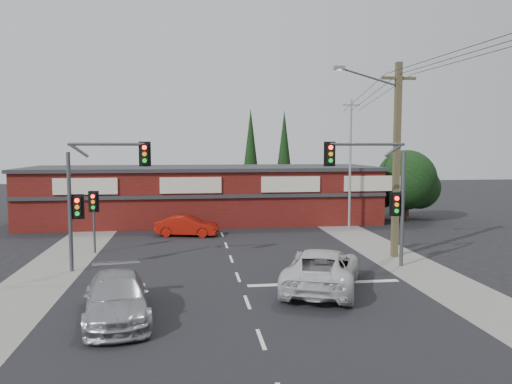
{
  "coord_description": "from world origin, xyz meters",
  "views": [
    {
      "loc": [
        -2.04,
        -21.48,
        5.73
      ],
      "look_at": [
        1.21,
        3.0,
        3.49
      ],
      "focal_mm": 35.0,
      "sensor_mm": 36.0,
      "label": 1
    }
  ],
  "objects": [
    {
      "name": "road_strip",
      "position": [
        0.0,
        5.0,
        0.01
      ],
      "size": [
        14.0,
        70.0,
        0.01
      ],
      "primitive_type": "cube",
      "color": "black",
      "rests_on": "ground"
    },
    {
      "name": "tree_cluster",
      "position": [
        14.69,
        15.44,
        2.9
      ],
      "size": [
        5.9,
        5.1,
        5.5
      ],
      "color": "#2D2116",
      "rests_on": "ground"
    },
    {
      "name": "verge_right",
      "position": [
        8.5,
        5.0,
        0.01
      ],
      "size": [
        3.0,
        70.0,
        0.02
      ],
      "primitive_type": "cube",
      "color": "gray",
      "rests_on": "ground"
    },
    {
      "name": "white_suv",
      "position": [
        3.21,
        -2.24,
        0.82
      ],
      "size": [
        4.66,
        6.47,
        1.64
      ],
      "primitive_type": "imported",
      "rotation": [
        0.0,
        0.0,
        2.77
      ],
      "color": "silver",
      "rests_on": "ground"
    },
    {
      "name": "traffic_mast_left",
      "position": [
        -6.43,
        2.0,
        3.93
      ],
      "size": [
        3.77,
        0.27,
        5.97
      ],
      "color": "#47494C",
      "rests_on": "ground"
    },
    {
      "name": "conifer_near",
      "position": [
        3.5,
        24.0,
        5.48
      ],
      "size": [
        1.8,
        1.8,
        9.25
      ],
      "color": "#2D2116",
      "rests_on": "ground"
    },
    {
      "name": "shop_building",
      "position": [
        -0.99,
        16.99,
        2.13
      ],
      "size": [
        27.3,
        8.4,
        4.22
      ],
      "color": "#4E120F",
      "rests_on": "ground"
    },
    {
      "name": "stop_line",
      "position": [
        3.5,
        -1.5,
        0.01
      ],
      "size": [
        6.5,
        0.35,
        0.01
      ],
      "primitive_type": "cube",
      "color": "silver",
      "rests_on": "ground"
    },
    {
      "name": "utility_pole",
      "position": [
        8.36,
        2.99,
        5.4
      ],
      "size": [
        4.38,
        0.59,
        10.0
      ],
      "color": "brown",
      "rests_on": "ground"
    },
    {
      "name": "traffic_mast_right",
      "position": [
        6.86,
        1.0,
        3.95
      ],
      "size": [
        3.96,
        0.27,
        5.97
      ],
      "color": "#47494C",
      "rests_on": "ground"
    },
    {
      "name": "lane_dashes",
      "position": [
        0.0,
        5.34,
        0.01
      ],
      "size": [
        0.12,
        48.28,
        0.01
      ],
      "color": "silver",
      "rests_on": "ground"
    },
    {
      "name": "steel_pole",
      "position": [
        9.0,
        12.0,
        4.7
      ],
      "size": [
        1.2,
        0.16,
        9.0
      ],
      "color": "gray",
      "rests_on": "ground"
    },
    {
      "name": "verge_left",
      "position": [
        -8.5,
        5.0,
        0.01
      ],
      "size": [
        3.0,
        70.0,
        0.02
      ],
      "primitive_type": "cube",
      "color": "gray",
      "rests_on": "ground"
    },
    {
      "name": "pedestal_signal",
      "position": [
        -7.2,
        6.01,
        2.41
      ],
      "size": [
        0.55,
        0.27,
        3.38
      ],
      "color": "#47494C",
      "rests_on": "ground"
    },
    {
      "name": "ground",
      "position": [
        0.0,
        0.0,
        0.0
      ],
      "size": [
        120.0,
        120.0,
        0.0
      ],
      "primitive_type": "plane",
      "color": "black",
      "rests_on": "ground"
    },
    {
      "name": "silver_suv",
      "position": [
        -4.5,
        -4.84,
        0.74
      ],
      "size": [
        2.77,
        5.31,
        1.47
      ],
      "primitive_type": "imported",
      "rotation": [
        0.0,
        0.0,
        0.15
      ],
      "color": "#A4A7AA",
      "rests_on": "ground"
    },
    {
      "name": "power_lines",
      "position": [
        8.47,
        -2.47,
        9.04
      ],
      "size": [
        2.01,
        29.0,
        1.22
      ],
      "color": "black",
      "rests_on": "ground"
    },
    {
      "name": "conifer_far",
      "position": [
        7.0,
        26.0,
        5.48
      ],
      "size": [
        1.8,
        1.8,
        9.25
      ],
      "color": "#2D2116",
      "rests_on": "ground"
    },
    {
      "name": "red_sedan",
      "position": [
        -2.27,
        10.6,
        0.65
      ],
      "size": [
        4.19,
        2.25,
        1.31
      ],
      "primitive_type": "imported",
      "rotation": [
        0.0,
        0.0,
        1.34
      ],
      "color": "#A01509",
      "rests_on": "ground"
    }
  ]
}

